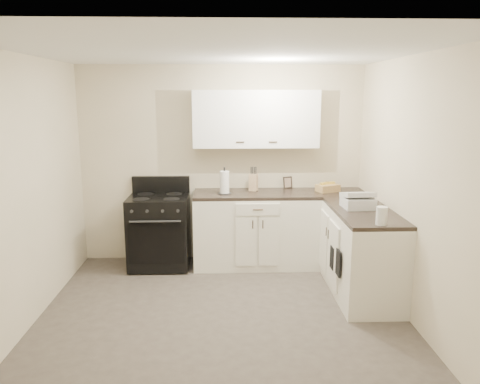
{
  "coord_description": "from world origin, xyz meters",
  "views": [
    {
      "loc": [
        0.02,
        -4.18,
        2.14
      ],
      "look_at": [
        0.2,
        0.85,
        1.08
      ],
      "focal_mm": 35.0,
      "sensor_mm": 36.0,
      "label": 1
    }
  ],
  "objects_px": {
    "stove": "(159,231)",
    "paper_towel": "(224,182)",
    "countertop_grill": "(358,203)",
    "wicker_basket": "(328,188)",
    "knife_block": "(253,182)"
  },
  "relations": [
    {
      "from": "paper_towel",
      "to": "countertop_grill",
      "type": "relative_size",
      "value": 0.89
    },
    {
      "from": "knife_block",
      "to": "countertop_grill",
      "type": "distance_m",
      "value": 1.43
    },
    {
      "from": "stove",
      "to": "countertop_grill",
      "type": "distance_m",
      "value": 2.45
    },
    {
      "from": "stove",
      "to": "paper_towel",
      "type": "height_order",
      "value": "paper_towel"
    },
    {
      "from": "countertop_grill",
      "to": "stove",
      "type": "bearing_deg",
      "value": 156.62
    },
    {
      "from": "stove",
      "to": "wicker_basket",
      "type": "height_order",
      "value": "wicker_basket"
    },
    {
      "from": "knife_block",
      "to": "wicker_basket",
      "type": "height_order",
      "value": "knife_block"
    },
    {
      "from": "stove",
      "to": "wicker_basket",
      "type": "xyz_separation_m",
      "value": [
        2.12,
        0.06,
        0.52
      ]
    },
    {
      "from": "stove",
      "to": "countertop_grill",
      "type": "height_order",
      "value": "countertop_grill"
    },
    {
      "from": "knife_block",
      "to": "countertop_grill",
      "type": "relative_size",
      "value": 0.68
    },
    {
      "from": "wicker_basket",
      "to": "knife_block",
      "type": "bearing_deg",
      "value": 174.64
    },
    {
      "from": "knife_block",
      "to": "countertop_grill",
      "type": "xyz_separation_m",
      "value": [
        1.06,
        -0.96,
        -0.05
      ]
    },
    {
      "from": "wicker_basket",
      "to": "countertop_grill",
      "type": "relative_size",
      "value": 0.85
    },
    {
      "from": "knife_block",
      "to": "wicker_basket",
      "type": "relative_size",
      "value": 0.81
    },
    {
      "from": "knife_block",
      "to": "wicker_basket",
      "type": "distance_m",
      "value": 0.94
    }
  ]
}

